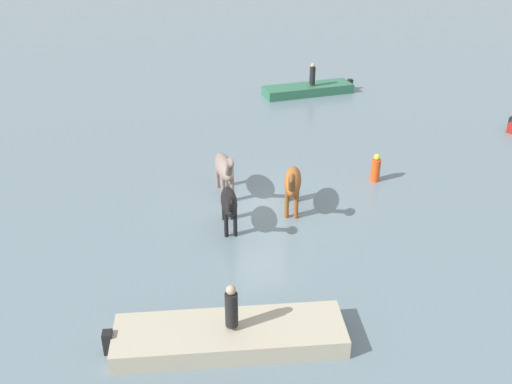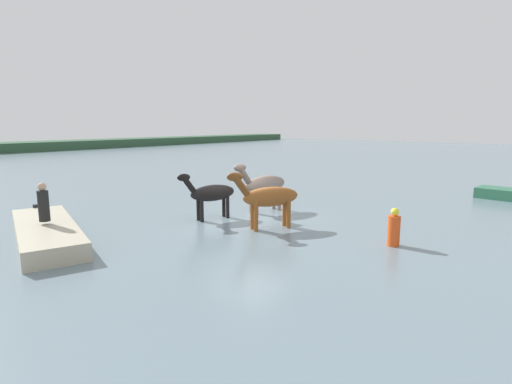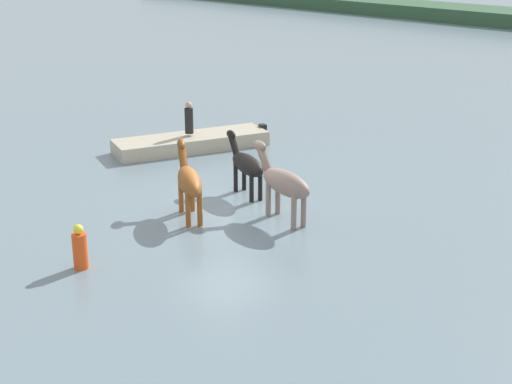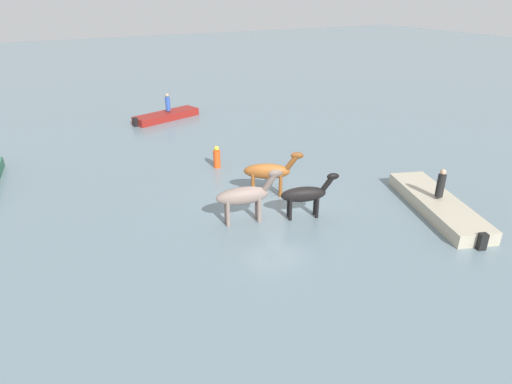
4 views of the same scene
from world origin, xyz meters
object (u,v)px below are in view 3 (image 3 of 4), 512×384
at_px(horse_gray_outer, 284,182).
at_px(person_spotter_bow, 189,119).
at_px(horse_dark_mare, 189,181).
at_px(horse_pinto_flank, 246,164).
at_px(boat_launch_far, 192,144).
at_px(buoy_channel_marker, 80,249).

height_order(horse_gray_outer, person_spotter_bow, horse_gray_outer).
distance_m(horse_dark_mare, person_spotter_bow, 7.05).
bearing_deg(horse_pinto_flank, boat_launch_far, -4.98).
relative_size(horse_gray_outer, boat_launch_far, 0.45).
xyz_separation_m(horse_dark_mare, buoy_channel_marker, (0.76, -4.07, -0.60)).
relative_size(horse_dark_mare, buoy_channel_marker, 2.14).
xyz_separation_m(horse_gray_outer, buoy_channel_marker, (-1.27, -5.82, -0.62)).
relative_size(horse_pinto_flank, horse_gray_outer, 0.87).
bearing_deg(buoy_channel_marker, person_spotter_bow, 125.88).
xyz_separation_m(boat_launch_far, person_spotter_bow, (-0.03, -0.07, 0.98)).
relative_size(horse_pinto_flank, horse_dark_mare, 0.96).
relative_size(horse_gray_outer, person_spotter_bow, 2.24).
xyz_separation_m(horse_pinto_flank, person_spotter_bow, (-5.17, 2.00, 0.17)).
distance_m(horse_pinto_flank, boat_launch_far, 5.60).
relative_size(horse_dark_mare, person_spotter_bow, 2.05).
distance_m(horse_pinto_flank, horse_dark_mare, 2.51).
relative_size(person_spotter_bow, buoy_channel_marker, 1.04).
distance_m(horse_gray_outer, boat_launch_far, 8.00).
relative_size(horse_gray_outer, buoy_channel_marker, 2.34).
relative_size(horse_pinto_flank, buoy_channel_marker, 2.04).
xyz_separation_m(horse_gray_outer, boat_launch_far, (-7.43, 2.82, -0.95)).
bearing_deg(boat_launch_far, buoy_channel_marker, 54.28).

